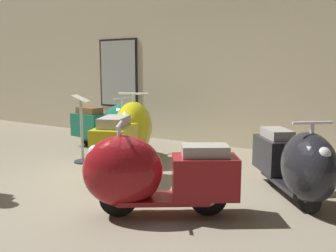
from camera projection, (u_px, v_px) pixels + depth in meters
The scene contains 7 objects.
ground_plane at pixel (109, 194), 4.31m from camera, with size 60.00×60.00×0.00m, color gray.
showroom_back_wall at pixel (221, 44), 6.82m from camera, with size 18.00×0.24×3.86m.
scooter_0 at pixel (112, 126), 6.53m from camera, with size 1.63×0.63×0.97m.
scooter_1 at pixel (128, 134), 5.48m from camera, with size 1.13×1.86×1.10m.
scooter_2 at pixel (148, 174), 3.62m from camera, with size 1.53×1.20×0.94m.
scooter_3 at pixel (297, 164), 4.00m from camera, with size 1.29×1.50×0.95m.
info_stanchion at pixel (82, 135), 5.70m from camera, with size 0.36×0.39×1.07m.
Camera 1 is at (2.73, -3.17, 1.47)m, focal length 38.91 mm.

